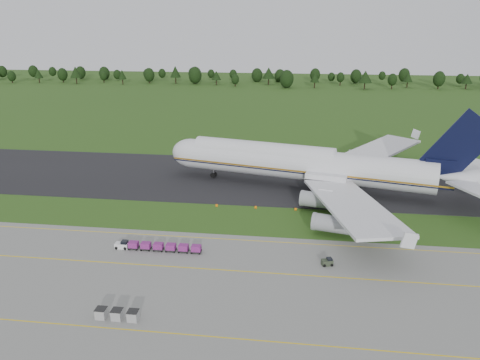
# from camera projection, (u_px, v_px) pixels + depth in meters

# --- Properties ---
(ground) EXTENTS (600.00, 600.00, 0.00)m
(ground) POSITION_uv_depth(u_px,v_px,m) (221.00, 219.00, 102.06)
(ground) COLOR #294C16
(ground) RESTS_ON ground
(apron) EXTENTS (300.00, 52.00, 0.06)m
(apron) POSITION_uv_depth(u_px,v_px,m) (183.00, 308.00, 70.14)
(apron) COLOR slate
(apron) RESTS_ON ground
(taxiway) EXTENTS (300.00, 40.00, 0.08)m
(taxiway) POSITION_uv_depth(u_px,v_px,m) (238.00, 178.00, 128.33)
(taxiway) COLOR black
(taxiway) RESTS_ON ground
(apron_markings) EXTENTS (300.00, 30.20, 0.01)m
(apron_markings) POSITION_uv_depth(u_px,v_px,m) (194.00, 284.00, 76.72)
(apron_markings) COLOR yellow
(apron_markings) RESTS_ON apron
(tree_line) EXTENTS (531.05, 24.01, 11.99)m
(tree_line) POSITION_uv_depth(u_px,v_px,m) (276.00, 77.00, 305.61)
(tree_line) COLOR black
(tree_line) RESTS_ON ground
(aircraft) EXTENTS (82.22, 77.81, 23.00)m
(aircraft) POSITION_uv_depth(u_px,v_px,m) (310.00, 164.00, 118.02)
(aircraft) COLOR silver
(aircraft) RESTS_ON ground
(baggage_train) EXTENTS (16.61, 1.51, 1.45)m
(baggage_train) POSITION_uv_depth(u_px,v_px,m) (157.00, 246.00, 87.61)
(baggage_train) COLOR silver
(baggage_train) RESTS_ON apron
(utility_cart) EXTENTS (2.19, 1.69, 1.06)m
(utility_cart) POSITION_uv_depth(u_px,v_px,m) (327.00, 262.00, 82.33)
(utility_cart) COLOR #2E3726
(utility_cart) RESTS_ON apron
(uld_row) EXTENTS (6.35, 1.55, 1.53)m
(uld_row) POSITION_uv_depth(u_px,v_px,m) (117.00, 314.00, 67.39)
(uld_row) COLOR #959595
(uld_row) RESTS_ON apron
(edge_markers) EXTENTS (18.74, 0.30, 0.60)m
(edge_markers) POSITION_uv_depth(u_px,v_px,m) (256.00, 207.00, 107.43)
(edge_markers) COLOR orange
(edge_markers) RESTS_ON ground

